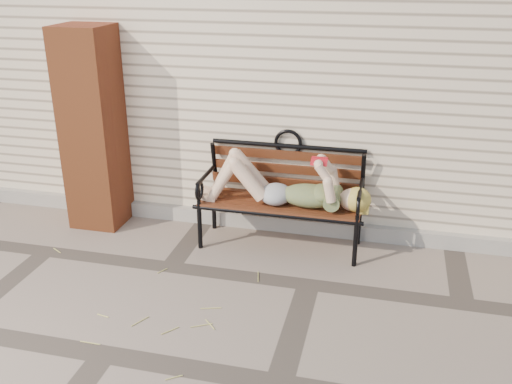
# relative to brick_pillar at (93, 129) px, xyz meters

# --- Properties ---
(ground) EXTENTS (80.00, 80.00, 0.00)m
(ground) POSITION_rel_brick_pillar_xyz_m (2.30, -0.75, -1.00)
(ground) COLOR #79695D
(ground) RESTS_ON ground
(house_wall) EXTENTS (8.00, 4.00, 3.00)m
(house_wall) POSITION_rel_brick_pillar_xyz_m (2.30, 2.25, 0.50)
(house_wall) COLOR beige
(house_wall) RESTS_ON ground
(foundation_strip) EXTENTS (8.00, 0.10, 0.15)m
(foundation_strip) POSITION_rel_brick_pillar_xyz_m (2.30, 0.22, -0.93)
(foundation_strip) COLOR #A19C92
(foundation_strip) RESTS_ON ground
(brick_pillar) EXTENTS (0.50, 0.50, 2.00)m
(brick_pillar) POSITION_rel_brick_pillar_xyz_m (0.00, 0.00, 0.00)
(brick_pillar) COLOR brown
(brick_pillar) RESTS_ON ground
(garden_bench) EXTENTS (1.65, 0.66, 1.07)m
(garden_bench) POSITION_rel_brick_pillar_xyz_m (1.92, -0.01, -0.40)
(garden_bench) COLOR black
(garden_bench) RESTS_ON ground
(reading_woman) EXTENTS (1.56, 0.35, 0.49)m
(reading_woman) POSITION_rel_brick_pillar_xyz_m (1.93, -0.14, -0.36)
(reading_woman) COLOR #0B414E
(reading_woman) RESTS_ON ground
(straw_scatter) EXTENTS (2.93, 1.52, 0.01)m
(straw_scatter) POSITION_rel_brick_pillar_xyz_m (0.54, -1.24, -0.99)
(straw_scatter) COLOR tan
(straw_scatter) RESTS_ON ground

